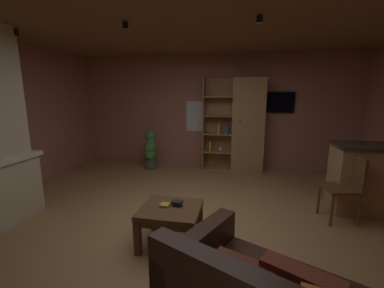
# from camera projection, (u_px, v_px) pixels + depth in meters

# --- Properties ---
(floor) EXTENTS (6.47, 6.01, 0.02)m
(floor) POSITION_uv_depth(u_px,v_px,m) (186.00, 229.00, 3.31)
(floor) COLOR #A37A4C
(floor) RESTS_ON ground
(wall_back) EXTENTS (6.59, 0.06, 2.61)m
(wall_back) POSITION_uv_depth(u_px,v_px,m) (213.00, 112.00, 5.97)
(wall_back) COLOR #AD7060
(wall_back) RESTS_ON ground
(ceiling) EXTENTS (6.47, 6.01, 0.02)m
(ceiling) POSITION_uv_depth(u_px,v_px,m) (185.00, 13.00, 2.79)
(ceiling) COLOR brown
(window_pane_back) EXTENTS (0.61, 0.01, 0.71)m
(window_pane_back) POSITION_uv_depth(u_px,v_px,m) (199.00, 116.00, 6.02)
(window_pane_back) COLOR white
(bookshelf_cabinet) EXTENTS (1.35, 0.41, 2.08)m
(bookshelf_cabinet) POSITION_uv_depth(u_px,v_px,m) (244.00, 126.00, 5.62)
(bookshelf_cabinet) COLOR #A87F51
(bookshelf_cabinet) RESTS_ON ground
(coffee_table) EXTENTS (0.68, 0.61, 0.46)m
(coffee_table) POSITION_uv_depth(u_px,v_px,m) (171.00, 215.00, 2.89)
(coffee_table) COLOR brown
(coffee_table) RESTS_ON ground
(table_book_0) EXTENTS (0.11, 0.11, 0.03)m
(table_book_0) POSITION_uv_depth(u_px,v_px,m) (165.00, 205.00, 2.90)
(table_book_0) COLOR gold
(table_book_0) RESTS_ON coffee_table
(table_book_1) EXTENTS (0.13, 0.10, 0.03)m
(table_book_1) POSITION_uv_depth(u_px,v_px,m) (177.00, 202.00, 2.91)
(table_book_1) COLOR black
(table_book_1) RESTS_ON coffee_table
(dining_chair) EXTENTS (0.49, 0.49, 0.92)m
(dining_chair) POSITION_uv_depth(u_px,v_px,m) (346.00, 184.00, 3.43)
(dining_chair) COLOR brown
(dining_chair) RESTS_ON ground
(potted_floor_plant) EXTENTS (0.32, 0.31, 0.91)m
(potted_floor_plant) POSITION_uv_depth(u_px,v_px,m) (150.00, 149.00, 5.82)
(potted_floor_plant) COLOR #4C4C51
(potted_floor_plant) RESTS_ON ground
(wall_mounted_tv) EXTENTS (0.83, 0.06, 0.47)m
(wall_mounted_tv) POSITION_uv_depth(u_px,v_px,m) (275.00, 102.00, 5.60)
(wall_mounted_tv) COLOR black
(track_light_spot_0) EXTENTS (0.07, 0.07, 0.09)m
(track_light_spot_0) POSITION_uv_depth(u_px,v_px,m) (15.00, 32.00, 3.32)
(track_light_spot_0) COLOR black
(track_light_spot_1) EXTENTS (0.07, 0.07, 0.09)m
(track_light_spot_1) POSITION_uv_depth(u_px,v_px,m) (125.00, 26.00, 3.02)
(track_light_spot_1) COLOR black
(track_light_spot_2) EXTENTS (0.07, 0.07, 0.09)m
(track_light_spot_2) POSITION_uv_depth(u_px,v_px,m) (260.00, 20.00, 2.76)
(track_light_spot_2) COLOR black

